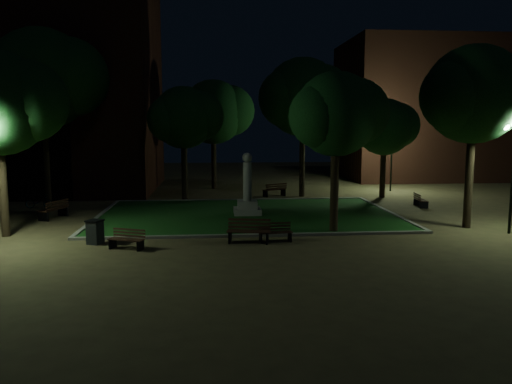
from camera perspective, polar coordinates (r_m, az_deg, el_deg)
ground at (r=24.16m, az=-0.66°, el=-3.52°), size 80.00×80.00×0.00m
lawn at (r=26.12m, az=-0.99°, el=-2.60°), size 15.00×10.00×0.08m
lawn_kerb at (r=26.11m, az=-0.99°, el=-2.55°), size 15.40×10.40×0.12m
monument at (r=25.97m, az=-1.00°, el=-0.61°), size 1.40×1.40×3.20m
building_main at (r=40.09m, az=-25.99°, el=10.72°), size 20.00×12.00×15.00m
building_far at (r=47.93m, az=19.66°, el=8.75°), size 16.00×10.00×12.00m
tree_west at (r=23.24m, az=-27.24°, el=8.99°), size 5.28×4.31×7.72m
tree_north_wl at (r=31.18m, az=-8.14°, el=8.40°), size 4.68×3.82×7.07m
tree_north_er at (r=33.01m, az=5.58°, el=10.74°), size 6.23×5.09×9.05m
tree_ne at (r=33.46m, az=14.59°, el=7.20°), size 4.49×3.67×6.42m
tree_east at (r=24.61m, az=23.85°, el=10.16°), size 5.38×4.39×8.24m
tree_se at (r=21.79m, az=9.34°, el=8.75°), size 4.46×3.64×6.97m
tree_nw at (r=32.33m, az=-23.04°, el=11.84°), size 7.20×5.88×10.33m
tree_far_north at (r=37.10m, az=-4.74°, el=9.09°), size 5.76×4.70×8.01m
lamppost_nw at (r=35.91m, az=-19.07°, el=4.65°), size 1.18×0.28×4.40m
lamppost_ne at (r=36.81m, az=15.25°, el=4.51°), size 1.18×0.28×4.03m
bench_near_left at (r=20.24m, az=2.18°, el=-4.68°), size 1.41×0.60×0.75m
bench_near_right at (r=20.01m, az=-0.83°, el=-4.57°), size 1.79×0.89×0.94m
bench_west_near at (r=19.64m, az=-14.53°, el=-5.30°), size 1.45×0.96×0.76m
bench_left_side at (r=27.11m, az=-22.06°, el=-1.92°), size 1.17×1.80×0.94m
bench_right_side at (r=30.38m, az=18.23°, el=-0.92°), size 0.65×1.45×0.77m
bench_far_side at (r=33.08m, az=2.16°, el=0.21°), size 1.68×1.16×0.88m
trash_bin at (r=20.78m, az=-17.92°, el=-4.35°), size 0.75×0.75×0.97m
bicycle at (r=30.96m, az=-23.56°, el=-0.98°), size 1.49×0.59×0.77m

